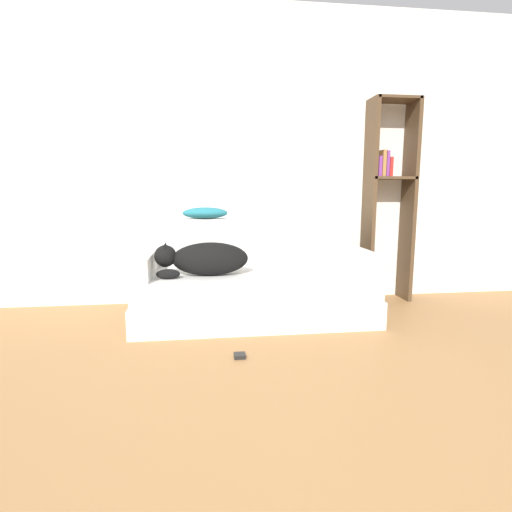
% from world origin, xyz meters
% --- Properties ---
extents(wall_back, '(7.11, 0.06, 2.70)m').
position_xyz_m(wall_back, '(0.00, 2.92, 1.35)').
color(wall_back, silver).
rests_on(wall_back, ground_plane).
extents(couch, '(1.90, 0.86, 0.39)m').
position_xyz_m(couch, '(-0.04, 2.30, 0.19)').
color(couch, silver).
rests_on(couch, ground_plane).
extents(couch_backrest, '(1.86, 0.15, 0.42)m').
position_xyz_m(couch_backrest, '(-0.04, 2.66, 0.59)').
color(couch_backrest, silver).
rests_on(couch_backrest, couch).
extents(couch_arm_left, '(0.15, 0.67, 0.17)m').
position_xyz_m(couch_arm_left, '(-0.91, 2.30, 0.47)').
color(couch_arm_left, silver).
rests_on(couch_arm_left, couch).
extents(couch_arm_right, '(0.15, 0.67, 0.17)m').
position_xyz_m(couch_arm_right, '(0.84, 2.30, 0.47)').
color(couch_arm_right, silver).
rests_on(couch_arm_right, couch).
extents(dog, '(0.72, 0.25, 0.26)m').
position_xyz_m(dog, '(-0.44, 2.23, 0.52)').
color(dog, black).
rests_on(dog, couch).
extents(laptop, '(0.34, 0.24, 0.02)m').
position_xyz_m(laptop, '(0.16, 2.26, 0.40)').
color(laptop, '#B7B7BC').
rests_on(laptop, couch).
extents(throw_pillow, '(0.39, 0.21, 0.10)m').
position_xyz_m(throw_pillow, '(-0.43, 2.64, 0.85)').
color(throw_pillow, teal).
rests_on(throw_pillow, couch_backrest).
extents(bookshelf, '(0.43, 0.26, 1.87)m').
position_xyz_m(bookshelf, '(1.29, 2.74, 1.04)').
color(bookshelf, '#4C3823').
rests_on(bookshelf, ground_plane).
extents(power_adapter, '(0.07, 0.07, 0.03)m').
position_xyz_m(power_adapter, '(-0.23, 1.52, 0.01)').
color(power_adapter, black).
rests_on(power_adapter, ground_plane).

